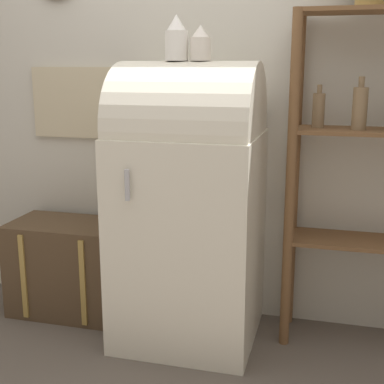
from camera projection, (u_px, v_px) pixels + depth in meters
ground_plane at (178, 354)px, 2.71m from camera, size 12.00×12.00×0.00m
wall_back at (205, 79)px, 2.94m from camera, size 7.00×0.09×2.70m
refrigerator at (189, 200)px, 2.74m from camera, size 0.71×0.70×1.45m
suitcase_trunk at (70, 267)px, 3.13m from camera, size 0.66×0.40×0.55m
shelf_unit at (369, 156)px, 2.62m from camera, size 0.75×0.30×1.69m
vase_left at (177, 39)px, 2.56m from camera, size 0.11×0.11×0.21m
vase_center at (200, 44)px, 2.53m from camera, size 0.10×0.10×0.17m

